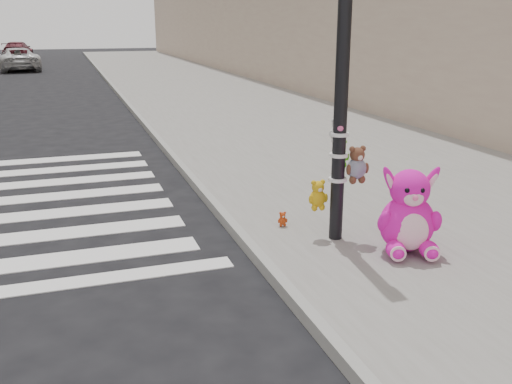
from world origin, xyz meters
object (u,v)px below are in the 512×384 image
object	(u,v)px
red_teddy	(283,219)
car_white_near	(18,59)
pink_bunny	(408,217)
signal_pole	(342,106)

from	to	relation	value
red_teddy	car_white_near	world-z (taller)	car_white_near
pink_bunny	signal_pole	bearing A→B (deg)	149.35
red_teddy	car_white_near	distance (m)	30.11
red_teddy	car_white_near	size ratio (longest dim) A/B	0.04
pink_bunny	car_white_near	distance (m)	31.52
signal_pole	pink_bunny	world-z (taller)	signal_pole
signal_pole	pink_bunny	size ratio (longest dim) A/B	3.87
signal_pole	car_white_near	size ratio (longest dim) A/B	0.86
red_teddy	car_white_near	xyz separation A→B (m)	(-4.92, 29.70, 0.40)
pink_bunny	red_teddy	world-z (taller)	pink_bunny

